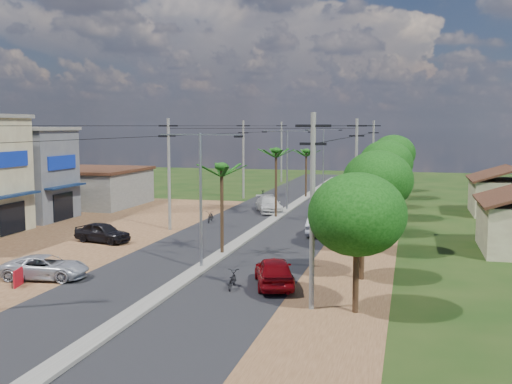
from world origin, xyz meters
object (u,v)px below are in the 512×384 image
roadside_sign (18,278)px  car_silver_mid (319,226)px  car_white_far (269,205)px  moto_rider_east (232,280)px  car_parked_silver (46,268)px  car_parked_dark (102,233)px  car_red_near (274,272)px

roadside_sign → car_silver_mid: bearing=40.8°
car_white_far → roadside_sign: car_white_far is taller
moto_rider_east → roadside_sign: (-10.96, -2.40, 0.02)m
car_parked_silver → car_parked_dark: (-2.16, 10.18, 0.08)m
car_parked_silver → moto_rider_east: bearing=-94.8°
car_silver_mid → car_parked_silver: car_silver_mid is taller
car_parked_silver → roadside_sign: (-0.50, -1.70, -0.17)m
car_white_far → car_parked_silver: 28.50m
car_silver_mid → moto_rider_east: car_silver_mid is taller
car_red_near → car_parked_silver: car_red_near is taller
car_silver_mid → moto_rider_east: bearing=80.3°
car_parked_dark → moto_rider_east: (12.62, -9.49, -0.27)m
car_parked_dark → moto_rider_east: bearing=-115.0°
car_parked_dark → moto_rider_east: 15.79m
car_red_near → car_parked_dark: bearing=-48.1°
car_white_far → car_red_near: bearing=-99.1°
car_silver_mid → roadside_sign: car_silver_mid is taller
car_white_far → car_parked_silver: size_ratio=1.11×
car_white_far → car_parked_dark: bearing=-137.7°
car_parked_silver → roadside_sign: size_ratio=4.11×
car_parked_dark → moto_rider_east: size_ratio=2.44×
car_parked_dark → car_parked_silver: bearing=-156.1°
car_white_far → car_parked_silver: car_white_far is taller
car_silver_mid → car_parked_dark: car_parked_dark is taller
roadside_sign → moto_rider_east: bearing=-2.1°
car_silver_mid → car_white_far: size_ratio=0.85×
car_red_near → car_parked_silver: 12.60m
car_red_near → car_silver_mid: car_red_near is taller
moto_rider_east → car_silver_mid: bearing=-103.5°
moto_rider_east → car_parked_dark: bearing=-43.3°
car_white_far → car_silver_mid: bearing=-81.9°
car_parked_dark → moto_rider_east: car_parked_dark is taller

